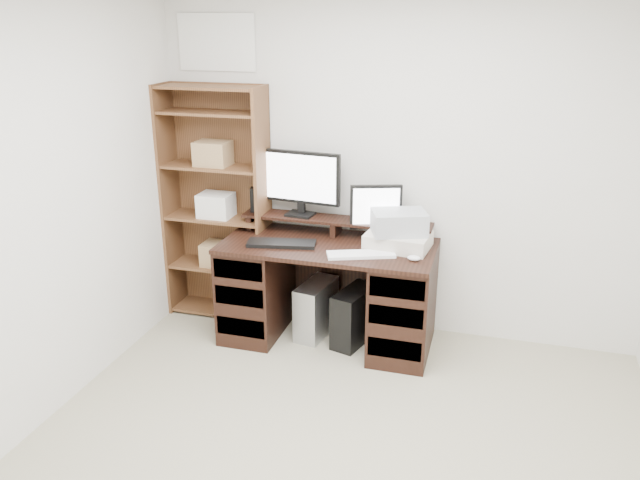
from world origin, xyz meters
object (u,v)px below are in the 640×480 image
at_px(printer, 398,240).
at_px(tower_black, 354,316).
at_px(tower_silver, 316,309).
at_px(desk, 328,290).
at_px(monitor_wide, 301,180).
at_px(monitor_small, 376,210).
at_px(bookshelf, 217,202).

distance_m(printer, tower_black, 0.66).
distance_m(printer, tower_silver, 0.84).
distance_m(desk, tower_silver, 0.22).
bearing_deg(printer, desk, -167.66).
xyz_separation_m(monitor_wide, tower_black, (0.47, -0.23, -0.93)).
height_order(monitor_small, tower_silver, monitor_small).
distance_m(monitor_wide, monitor_small, 0.60).
distance_m(monitor_small, tower_black, 0.79).
bearing_deg(tower_black, tower_silver, -171.71).
relative_size(monitor_wide, tower_silver, 1.46).
relative_size(desk, printer, 3.52).
bearing_deg(desk, printer, 6.50).
bearing_deg(monitor_wide, monitor_small, 0.90).
height_order(printer, bookshelf, bookshelf).
height_order(printer, tower_black, printer).
bearing_deg(tower_black, monitor_wide, 170.15).
relative_size(monitor_wide, printer, 1.41).
xyz_separation_m(tower_black, bookshelf, (-1.14, 0.21, 0.71)).
bearing_deg(tower_black, bookshelf, -174.37).
height_order(monitor_wide, tower_silver, monitor_wide).
relative_size(desk, tower_silver, 3.65).
height_order(monitor_wide, printer, monitor_wide).
xyz_separation_m(monitor_wide, bookshelf, (-0.67, -0.02, -0.22)).
distance_m(desk, bookshelf, 1.10).
bearing_deg(monitor_small, monitor_wide, 156.67).
height_order(tower_silver, bookshelf, bookshelf).
bearing_deg(bookshelf, monitor_small, -1.44).
bearing_deg(printer, bookshelf, 179.53).
xyz_separation_m(tower_silver, tower_black, (0.30, -0.04, 0.00)).
bearing_deg(monitor_small, bookshelf, 160.27).
height_order(desk, bookshelf, bookshelf).
relative_size(tower_silver, bookshelf, 0.23).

